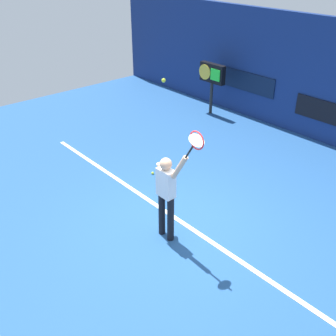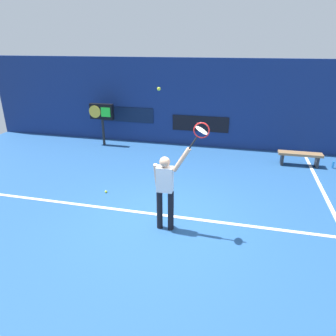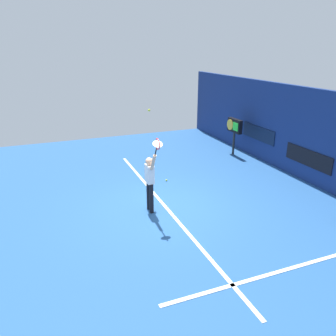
# 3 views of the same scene
# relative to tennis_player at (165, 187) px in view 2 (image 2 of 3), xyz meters

# --- Properties ---
(ground_plane) EXTENTS (18.00, 18.00, 0.00)m
(ground_plane) POSITION_rel_tennis_player_xyz_m (-0.12, 0.38, -1.01)
(ground_plane) COLOR #23518C
(back_wall) EXTENTS (18.00, 0.20, 3.34)m
(back_wall) POSITION_rel_tennis_player_xyz_m (-0.12, 6.16, 0.66)
(back_wall) COLOR navy
(back_wall) RESTS_ON ground_plane
(sponsor_banner_center) EXTENTS (2.20, 0.03, 0.60)m
(sponsor_banner_center) POSITION_rel_tennis_player_xyz_m (-0.12, 6.04, -0.10)
(sponsor_banner_center) COLOR black
(sponsor_banner_portside) EXTENTS (2.20, 0.03, 0.60)m
(sponsor_banner_portside) POSITION_rel_tennis_player_xyz_m (-3.12, 6.04, 0.10)
(sponsor_banner_portside) COLOR #0C1933
(court_baseline) EXTENTS (10.00, 0.10, 0.01)m
(court_baseline) POSITION_rel_tennis_player_xyz_m (-0.12, 0.51, -1.00)
(court_baseline) COLOR white
(court_baseline) RESTS_ON ground_plane
(court_sideline) EXTENTS (0.10, 7.00, 0.01)m
(court_sideline) POSITION_rel_tennis_player_xyz_m (3.81, 2.38, -1.00)
(court_sideline) COLOR white
(court_sideline) RESTS_ON ground_plane
(tennis_player) EXTENTS (0.78, 0.31, 1.93)m
(tennis_player) POSITION_rel_tennis_player_xyz_m (0.00, 0.00, 0.00)
(tennis_player) COLOR black
(tennis_player) RESTS_ON ground_plane
(tennis_racket) EXTENTS (0.46, 0.27, 0.61)m
(tennis_racket) POSITION_rel_tennis_player_xyz_m (0.70, -0.00, 1.25)
(tennis_racket) COLOR black
(tennis_ball) EXTENTS (0.07, 0.07, 0.07)m
(tennis_ball) POSITION_rel_tennis_player_xyz_m (-0.14, 0.06, 2.02)
(tennis_ball) COLOR #CCE033
(scoreboard_clock) EXTENTS (0.96, 0.20, 1.65)m
(scoreboard_clock) POSITION_rel_tennis_player_xyz_m (-3.91, 5.34, 0.27)
(scoreboard_clock) COLOR black
(scoreboard_clock) RESTS_ON ground_plane
(court_bench) EXTENTS (1.40, 0.36, 0.45)m
(court_bench) POSITION_rel_tennis_player_xyz_m (3.43, 4.74, -0.67)
(court_bench) COLOR olive
(court_bench) RESTS_ON ground_plane
(water_bottle) EXTENTS (0.07, 0.07, 0.24)m
(water_bottle) POSITION_rel_tennis_player_xyz_m (4.49, 4.74, -0.89)
(water_bottle) COLOR #338CD8
(water_bottle) RESTS_ON ground_plane
(spare_ball) EXTENTS (0.07, 0.07, 0.07)m
(spare_ball) POSITION_rel_tennis_player_xyz_m (-2.02, 1.31, -0.98)
(spare_ball) COLOR #CCE033
(spare_ball) RESTS_ON ground_plane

